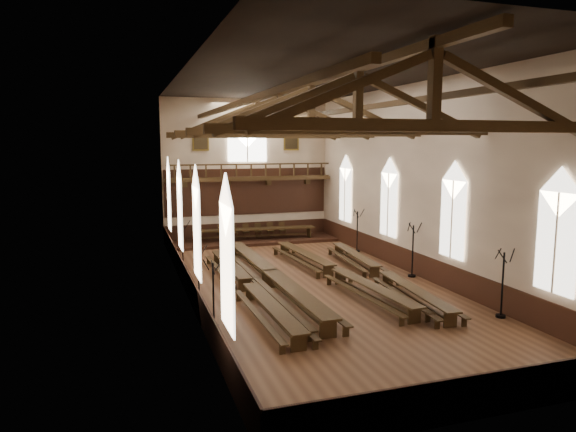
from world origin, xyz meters
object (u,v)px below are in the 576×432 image
candelabrum_right_near (502,297)px  candelabrum_right_mid (412,260)px  refectory_row_a (248,285)px  refectory_row_c (334,271)px  refectory_row_b (270,274)px  candelabrum_left_near (214,307)px  dais (255,241)px  high_table (255,230)px  candelabrum_left_far (183,253)px  refectory_row_d (381,272)px  candelabrum_left_mid (199,283)px  candelabrum_right_far (357,239)px

candelabrum_right_near → candelabrum_right_mid: (0.00, 6.61, 0.02)m
refectory_row_a → candelabrum_right_mid: candelabrum_right_mid is taller
refectory_row_a → refectory_row_c: 4.89m
refectory_row_b → candelabrum_left_near: candelabrum_left_near is taller
dais → high_table: high_table is taller
candelabrum_left_far → candelabrum_right_mid: size_ratio=0.93×
high_table → refectory_row_b: bearing=-100.7°
candelabrum_right_near → refectory_row_d: bearing=107.7°
refectory_row_c → dais: size_ratio=1.25×
candelabrum_left_far → candelabrum_right_near: candelabrum_right_near is taller
refectory_row_b → candelabrum_right_near: size_ratio=5.36×
refectory_row_c → candelabrum_left_near: size_ratio=5.35×
refectory_row_b → candelabrum_right_mid: size_ratio=5.22×
refectory_row_d → candelabrum_left_near: 9.90m
refectory_row_c → high_table: bearing=96.4°
dais → candelabrum_left_near: bearing=-109.7°
candelabrum_left_mid → refectory_row_a: bearing=-5.1°
high_table → candelabrum_left_far: 8.23m
candelabrum_left_far → candelabrum_right_far: size_ratio=0.96×
refectory_row_c → candelabrum_left_mid: candelabrum_left_mid is taller
refectory_row_a → candelabrum_left_far: 6.69m
dais → high_table: size_ratio=1.33×
refectory_row_a → refectory_row_c: bearing=14.0°
refectory_row_c → candelabrum_right_mid: size_ratio=4.95×
candelabrum_left_near → dais: bearing=70.3°
candelabrum_left_mid → candelabrum_right_near: bearing=-29.1°
dais → high_table: bearing=180.0°
candelabrum_right_mid → candelabrum_right_far: 6.57m
candelabrum_left_far → candelabrum_right_near: bearing=-48.0°
refectory_row_b → refectory_row_d: 5.62m
candelabrum_right_mid → candelabrum_left_mid: bearing=-177.8°
candelabrum_left_far → refectory_row_d: bearing=-33.7°
candelabrum_right_far → candelabrum_left_near: bearing=-135.8°
refectory_row_c → high_table: (-1.25, 11.10, 0.35)m
refectory_row_c → candelabrum_left_near: 8.43m
dais → high_table: (-0.00, 0.00, 0.78)m
dais → candelabrum_left_far: bearing=-133.6°
refectory_row_b → candelabrum_left_near: size_ratio=5.65×
refectory_row_a → candelabrum_right_near: (8.92, -5.99, 0.33)m
dais → candelabrum_left_far: size_ratio=4.27×
refectory_row_b → candelabrum_left_mid: (-3.58, -1.01, 0.15)m
refectory_row_b → candelabrum_right_mid: candelabrum_right_mid is taller
refectory_row_d → candelabrum_left_far: size_ratio=5.20×
refectory_row_a → dais: bearing=74.1°
candelabrum_right_far → candelabrum_right_near: bearing=-90.0°
candelabrum_left_mid → refectory_row_d: bearing=0.2°
refectory_row_a → candelabrum_left_near: 4.23m
refectory_row_d → dais: bearing=105.9°
refectory_row_b → candelabrum_right_far: size_ratio=5.42×
high_table → candelabrum_left_far: candelabrum_left_far is taller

